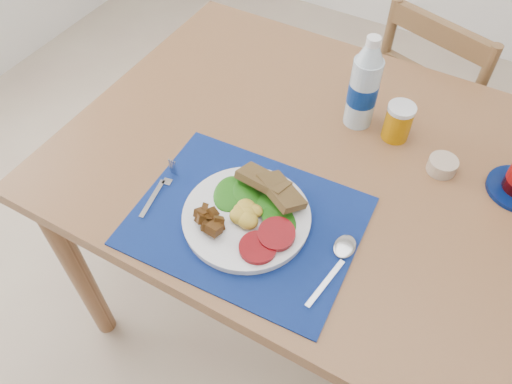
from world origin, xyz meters
The scene contains 10 objects.
ground centered at (0.00, 0.00, 0.00)m, with size 4.00×4.00×0.00m, color gray.
table centered at (0.00, 0.20, 0.67)m, with size 1.40×0.90×0.75m.
chair_far centered at (0.03, 0.85, 0.52)m, with size 0.47×0.45×1.02m.
placemat centered at (-0.16, -0.05, 0.75)m, with size 0.46×0.36×0.00m, color #040632.
breakfast_plate centered at (-0.17, -0.05, 0.77)m, with size 0.26×0.26×0.06m.
fork centered at (-0.37, -0.06, 0.76)m, with size 0.03×0.15×0.00m.
spoon centered at (0.04, -0.04, 0.76)m, with size 0.04×0.18×0.01m.
water_bottle centered at (-0.08, 0.35, 0.86)m, with size 0.07×0.07×0.24m.
juice_glass centered at (0.02, 0.35, 0.79)m, with size 0.06×0.06×0.09m, color #B06F04.
ramekin centered at (0.15, 0.29, 0.77)m, with size 0.07×0.07×0.03m, color tan.
Camera 1 is at (0.15, -0.57, 1.60)m, focal length 35.00 mm.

